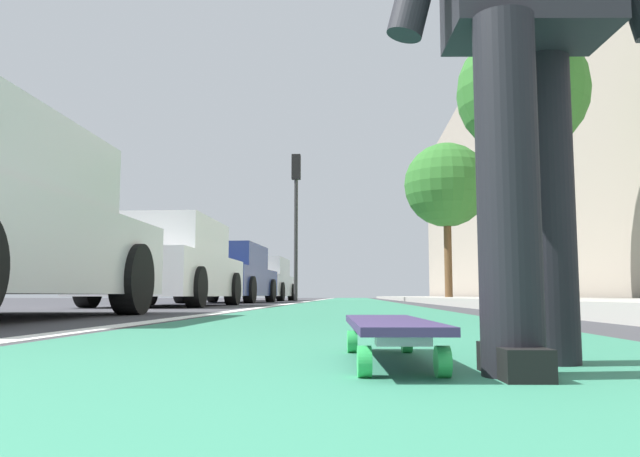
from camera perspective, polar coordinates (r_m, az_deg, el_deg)
The scene contains 12 objects.
ground_plane at distance 10.53m, azimuth 2.60°, elevation -7.02°, with size 80.00×80.00×0.00m, color #38383D.
bike_lane_paint at distance 24.53m, azimuth 2.79°, elevation -6.46°, with size 56.00×2.33×0.00m, color #2D7256.
lane_stripe_white at distance 20.57m, azimuth -0.92°, elevation -6.54°, with size 52.00×0.16×0.01m, color silver.
sidewalk_curb at distance 18.81m, azimuth 12.98°, elevation -6.24°, with size 52.00×3.20×0.14m, color #9E9B93.
building_facade at distance 23.66m, azimuth 16.87°, elevation 5.05°, with size 40.00×1.20×9.26m, color gray.
skateboard at distance 1.71m, azimuth 6.22°, elevation -8.85°, with size 0.85×0.24×0.11m.
parked_car_mid at distance 11.16m, azimuth -13.42°, elevation -3.21°, with size 4.43×1.91×1.47m.
parked_car_far at distance 16.52m, azimuth -8.13°, elevation -4.16°, with size 4.60×2.02×1.48m.
parked_car_end at distance 22.11m, azimuth -5.13°, elevation -4.69°, with size 4.50×1.95×1.47m.
traffic_light at distance 20.17m, azimuth -2.16°, elevation 2.56°, with size 0.33×0.28×4.67m.
street_tree_mid at distance 11.37m, azimuth 17.71°, elevation 11.41°, with size 2.17×2.17×4.67m.
street_tree_far at distance 19.59m, azimuth 11.30°, elevation 3.81°, with size 2.55×2.55×4.79m.
Camera 1 is at (-0.53, -0.06, 0.18)m, focal length 35.63 mm.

